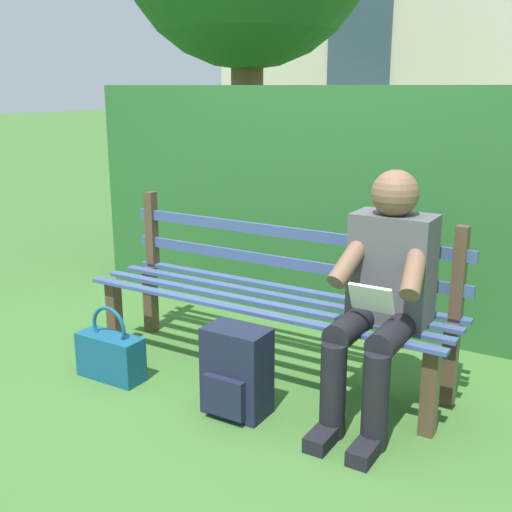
% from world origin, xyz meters
% --- Properties ---
extents(ground, '(60.00, 60.00, 0.00)m').
position_xyz_m(ground, '(0.00, 0.00, 0.00)').
color(ground, '#3D6B2D').
extents(park_bench, '(2.07, 0.49, 0.91)m').
position_xyz_m(park_bench, '(0.00, -0.06, 0.44)').
color(park_bench, '#4C3828').
rests_on(park_bench, ground).
extents(person_seated, '(0.44, 0.73, 1.18)m').
position_xyz_m(person_seated, '(-0.69, 0.10, 0.62)').
color(person_seated, '#4C4C51').
rests_on(person_seated, ground).
extents(hedge_backdrop, '(4.71, 0.73, 1.61)m').
position_xyz_m(hedge_backdrop, '(-0.42, -1.22, 0.81)').
color(hedge_backdrop, '#265B28').
rests_on(hedge_backdrop, ground).
extents(backpack, '(0.31, 0.26, 0.44)m').
position_xyz_m(backpack, '(-0.10, 0.45, 0.21)').
color(backpack, '#191E33').
rests_on(backpack, ground).
extents(handbag, '(0.38, 0.15, 0.41)m').
position_xyz_m(handbag, '(0.69, 0.48, 0.14)').
color(handbag, navy).
rests_on(handbag, ground).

